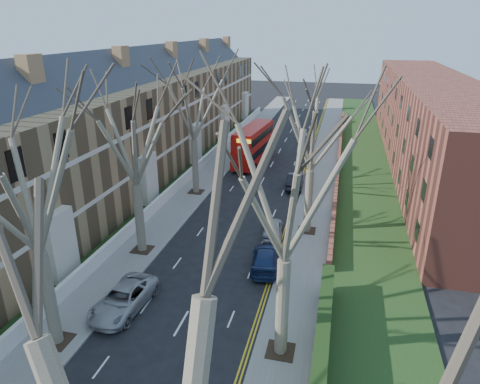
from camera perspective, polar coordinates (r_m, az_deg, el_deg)
The scene contains 16 objects.
pavement_left at distance 52.38m, azimuth -2.22°, elevation 4.25°, with size 3.00×102.00×0.12m, color slate.
pavement_right at distance 50.57m, azimuth 11.00°, elevation 3.23°, with size 3.00×102.00×0.12m, color slate.
terrace_left at distance 46.56m, azimuth -14.26°, elevation 8.40°, with size 9.70×78.00×13.60m.
flats_right at distance 54.06m, azimuth 23.96°, elevation 8.37°, with size 13.97×54.00×10.00m.
front_wall_left at distance 45.48m, azimuth -6.97°, elevation 2.16°, with size 0.30×78.00×1.00m.
grass_verge_right at distance 50.59m, azimuth 16.10°, elevation 2.89°, with size 6.00×102.00×0.06m.
tree_left_mid at distance 21.10m, azimuth -26.84°, elevation 2.80°, with size 10.50×10.50×14.71m.
tree_left_far at distance 29.18m, azimuth -14.35°, elevation 8.42°, with size 10.15×10.15×14.22m.
tree_left_dist at distance 39.94m, azimuth -6.38°, elevation 12.74°, with size 10.50×10.50×14.71m.
tree_right_mid at distance 18.24m, azimuth 6.42°, elevation 2.38°, with size 10.50×10.50×14.71m.
tree_right_far at distance 31.82m, azimuth 9.80°, elevation 9.80°, with size 10.15×10.15×14.22m.
double_decker_bus at distance 51.19m, azimuth 1.79°, elevation 6.21°, with size 3.24×10.27×4.26m.
car_left_far at distance 26.33m, azimuth -15.26°, elevation -13.57°, with size 2.31×5.01×1.39m, color #A1A1A7.
car_right_near at distance 29.41m, azimuth 3.44°, elevation -8.87°, with size 1.86×4.57×1.33m, color navy.
car_right_mid at distance 33.66m, azimuth 4.40°, elevation -4.81°, with size 1.51×3.76×1.28m, color #9FA1A7.
car_right_far at distance 43.75m, azimuth 7.41°, elevation 1.53°, with size 1.57×4.51×1.48m, color black.
Camera 1 is at (7.76, -9.14, 15.44)m, focal length 32.00 mm.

